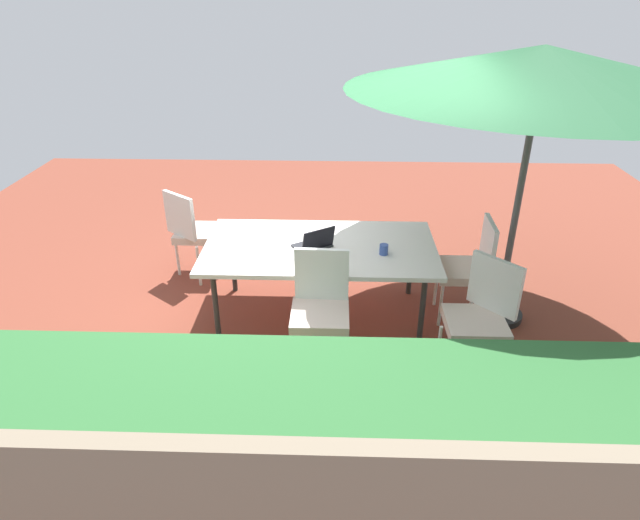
% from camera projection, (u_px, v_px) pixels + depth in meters
% --- Properties ---
extents(ground_plane, '(10.00, 10.00, 0.02)m').
position_uv_depth(ground_plane, '(320.00, 315.00, 5.23)').
color(ground_plane, brown).
extents(hedge_row, '(6.30, 0.80, 0.99)m').
position_uv_depth(hedge_row, '(307.00, 448.00, 3.08)').
color(hedge_row, '#2D6633').
rests_on(hedge_row, ground_plane).
extents(dining_table, '(2.09, 1.16, 0.73)m').
position_uv_depth(dining_table, '(320.00, 250.00, 4.91)').
color(dining_table, white).
rests_on(dining_table, ground_plane).
extents(patio_umbrella, '(3.05, 3.05, 2.44)m').
position_uv_depth(patio_umbrella, '(542.00, 69.00, 4.14)').
color(patio_umbrella, '#4C4C4C').
rests_on(patio_umbrella, ground_plane).
extents(chair_southeast, '(0.58, 0.58, 0.98)m').
position_uv_depth(chair_southeast, '(193.00, 229.00, 5.65)').
color(chair_southeast, beige).
rests_on(chair_southeast, ground_plane).
extents(chair_west, '(0.47, 0.46, 0.98)m').
position_uv_depth(chair_west, '(469.00, 265.00, 4.95)').
color(chair_west, beige).
rests_on(chair_west, ground_plane).
extents(chair_north, '(0.46, 0.47, 0.98)m').
position_uv_depth(chair_north, '(320.00, 305.00, 4.33)').
color(chair_north, beige).
rests_on(chair_north, ground_plane).
extents(chair_northwest, '(0.59, 0.59, 0.98)m').
position_uv_depth(chair_northwest, '(481.00, 314.00, 4.22)').
color(chair_northwest, beige).
rests_on(chair_northwest, ground_plane).
extents(laptop, '(0.40, 0.38, 0.21)m').
position_uv_depth(laptop, '(314.00, 243.00, 4.82)').
color(laptop, '#2D2D33').
rests_on(laptop, dining_table).
extents(cup, '(0.08, 0.08, 0.09)m').
position_uv_depth(cup, '(384.00, 249.00, 4.71)').
color(cup, '#334C99').
rests_on(cup, dining_table).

